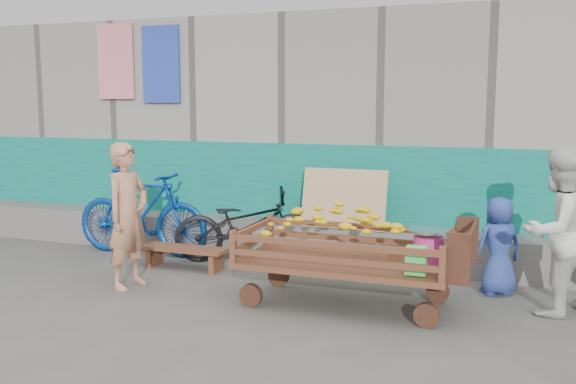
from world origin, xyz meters
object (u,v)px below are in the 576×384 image
at_px(vendor_man, 128,216).
at_px(banana_cart, 342,241).
at_px(bicycle_dark, 245,225).
at_px(child, 499,246).
at_px(woman, 557,231).
at_px(bicycle_blue, 141,212).
at_px(bench, 185,253).

bearing_deg(vendor_man, banana_cart, -77.46).
xyz_separation_m(vendor_man, bicycle_dark, (0.68, 1.42, -0.31)).
distance_m(banana_cart, child, 1.63).
distance_m(banana_cart, woman, 1.93).
bearing_deg(bicycle_dark, bicycle_blue, 71.76).
xyz_separation_m(child, bicycle_blue, (-4.27, 0.18, 0.05)).
xyz_separation_m(banana_cart, vendor_man, (-2.23, -0.20, 0.13)).
relative_size(banana_cart, bench, 2.11).
bearing_deg(vendor_man, bicycle_blue, 35.53).
bearing_deg(bicycle_dark, vendor_man, 129.70).
relative_size(banana_cart, woman, 1.41).
distance_m(banana_cart, bicycle_blue, 3.09).
distance_m(banana_cart, vendor_man, 2.24).
height_order(banana_cart, bicycle_blue, bicycle_blue).
relative_size(banana_cart, child, 2.18).
bearing_deg(bench, child, 3.87).
bearing_deg(child, banana_cart, -0.39).
distance_m(banana_cart, bench, 2.20).
distance_m(woman, child, 0.73).
bearing_deg(bench, vendor_man, -101.33).
bearing_deg(bicycle_dark, child, -121.46).
distance_m(bicycle_dark, bicycle_blue, 1.36).
xyz_separation_m(child, bicycle_dark, (-2.92, 0.34, -0.05)).
relative_size(vendor_man, bicycle_blue, 0.83).
bearing_deg(banana_cart, child, 32.62).
bearing_deg(bicycle_blue, woman, -98.90).
xyz_separation_m(banana_cart, bicycle_blue, (-2.90, 1.06, -0.08)).
bearing_deg(bench, banana_cart, -17.41).
xyz_separation_m(woman, bicycle_dark, (-3.43, 0.79, -0.32)).
xyz_separation_m(banana_cart, bicycle_dark, (-1.55, 1.22, -0.18)).
relative_size(bench, woman, 0.67).
xyz_separation_m(bench, vendor_man, (-0.17, -0.85, 0.57)).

